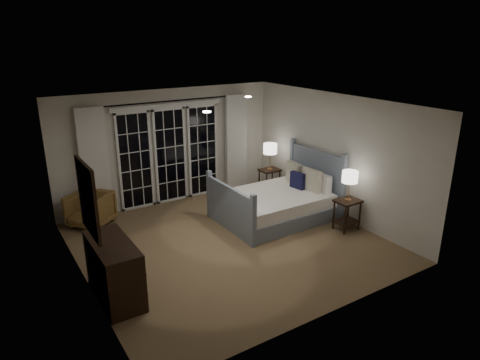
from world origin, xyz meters
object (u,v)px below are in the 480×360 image
lamp_left (350,177)px  bed (278,203)px  dresser (114,270)px  nightstand_left (347,210)px  nightstand_right (269,178)px  lamp_right (270,149)px  armchair (90,209)px

lamp_left → bed: bearing=123.8°
lamp_left → dresser: lamp_left is taller
nightstand_left → nightstand_right: (-0.07, 2.40, -0.01)m
bed → dresser: size_ratio=1.81×
lamp_right → armchair: (-4.02, 0.44, -0.75)m
lamp_right → dresser: 4.94m
nightstand_right → dresser: 4.89m
nightstand_left → dresser: size_ratio=0.50×
bed → armchair: bed is taller
lamp_left → armchair: size_ratio=0.78×
bed → lamp_right: bed is taller
nightstand_right → lamp_right: bearing=26.6°
dresser → nightstand_left: bearing=-2.2°
lamp_right → bed: bearing=-119.7°
dresser → bed: bearing=15.2°
bed → nightstand_right: size_ratio=3.72×
nightstand_left → lamp_left: (-0.00, 0.00, 0.67)m
nightstand_right → dresser: bearing=-152.9°
lamp_left → dresser: (-4.42, 0.17, -0.63)m
bed → lamp_right: bearing=60.3°
bed → armchair: (-3.31, 1.68, 0.01)m
armchair → dresser: (-0.34, -2.67, 0.10)m
armchair → nightstand_right: bearing=45.8°
nightstand_right → lamp_right: (0.00, 0.00, 0.69)m
nightstand_right → lamp_right: 0.69m
nightstand_left → bed: bearing=123.8°
nightstand_left → nightstand_right: bearing=91.6°
lamp_left → armchair: (-4.09, 2.84, -0.73)m
lamp_left → lamp_right: size_ratio=0.94×
dresser → armchair: bearing=82.8°
armchair → lamp_left: bearing=17.2°
lamp_left → lamp_right: (-0.07, 2.40, 0.02)m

